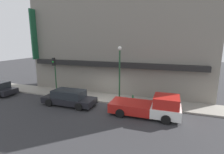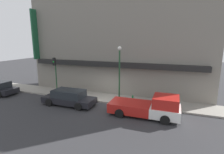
{
  "view_description": "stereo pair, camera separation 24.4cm",
  "coord_description": "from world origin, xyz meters",
  "px_view_note": "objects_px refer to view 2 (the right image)",
  "views": [
    {
      "loc": [
        5.99,
        -14.43,
        5.78
      ],
      "look_at": [
        0.59,
        1.03,
        2.34
      ],
      "focal_mm": 28.0,
      "sensor_mm": 36.0,
      "label": 1
    },
    {
      "loc": [
        6.22,
        -14.34,
        5.78
      ],
      "look_at": [
        0.59,
        1.03,
        2.34
      ],
      "focal_mm": 28.0,
      "sensor_mm": 36.0,
      "label": 2
    }
  ],
  "objects_px": {
    "fire_hydrant": "(133,99)",
    "parked_car": "(69,97)",
    "traffic_light": "(55,69)",
    "pickup_truck": "(149,107)",
    "street_lamp": "(119,68)"
  },
  "relations": [
    {
      "from": "parked_car",
      "to": "street_lamp",
      "type": "bearing_deg",
      "value": 25.58
    },
    {
      "from": "traffic_light",
      "to": "pickup_truck",
      "type": "bearing_deg",
      "value": -11.17
    },
    {
      "from": "parked_car",
      "to": "pickup_truck",
      "type": "bearing_deg",
      "value": 2.08
    },
    {
      "from": "street_lamp",
      "to": "traffic_light",
      "type": "xyz_separation_m",
      "value": [
        -7.11,
        0.16,
        -0.58
      ]
    },
    {
      "from": "street_lamp",
      "to": "traffic_light",
      "type": "distance_m",
      "value": 7.14
    },
    {
      "from": "fire_hydrant",
      "to": "parked_car",
      "type": "bearing_deg",
      "value": -158.07
    },
    {
      "from": "pickup_truck",
      "to": "parked_car",
      "type": "bearing_deg",
      "value": 178.33
    },
    {
      "from": "fire_hydrant",
      "to": "street_lamp",
      "type": "height_order",
      "value": "street_lamp"
    },
    {
      "from": "pickup_truck",
      "to": "street_lamp",
      "type": "relative_size",
      "value": 1.05
    },
    {
      "from": "pickup_truck",
      "to": "traffic_light",
      "type": "relative_size",
      "value": 1.39
    },
    {
      "from": "street_lamp",
      "to": "traffic_light",
      "type": "height_order",
      "value": "street_lamp"
    },
    {
      "from": "fire_hydrant",
      "to": "street_lamp",
      "type": "xyz_separation_m",
      "value": [
        -1.2,
        -0.35,
        2.9
      ]
    },
    {
      "from": "parked_car",
      "to": "street_lamp",
      "type": "relative_size",
      "value": 0.94
    },
    {
      "from": "fire_hydrant",
      "to": "traffic_light",
      "type": "distance_m",
      "value": 8.63
    },
    {
      "from": "pickup_truck",
      "to": "traffic_light",
      "type": "bearing_deg",
      "value": 167.16
    }
  ]
}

